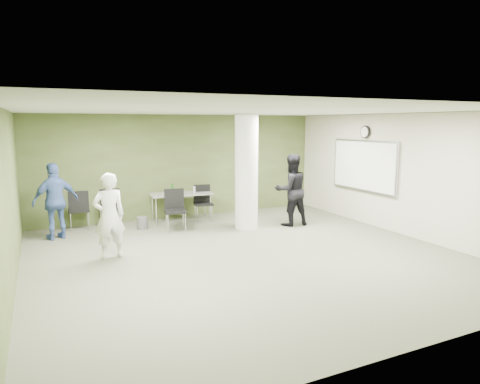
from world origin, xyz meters
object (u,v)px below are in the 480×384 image
folding_table (181,195)px  woman_white (109,216)px  man_black (291,190)px  man_blue (56,201)px  chair_back_left (79,207)px

folding_table → woman_white: woman_white is taller
woman_white → folding_table: bearing=-139.2°
woman_white → man_black: bearing=-176.9°
folding_table → man_blue: man_blue is taller
folding_table → man_black: bearing=-29.8°
man_black → chair_back_left: bearing=-15.3°
man_blue → chair_back_left: bearing=-147.7°
chair_back_left → man_black: size_ratio=0.54×
man_black → man_blue: man_black is taller
chair_back_left → woman_white: woman_white is taller
folding_table → man_blue: bearing=-167.0°
chair_back_left → man_blue: bearing=53.9°
folding_table → chair_back_left: bearing=-179.5°
folding_table → man_black: size_ratio=0.90×
woman_white → chair_back_left: bearing=-89.7°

